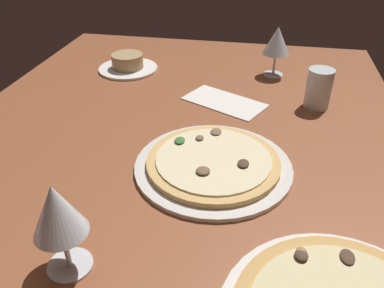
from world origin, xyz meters
TOP-DOWN VIEW (x-y plane):
  - dining_table at (0.00, 0.00)cm, footprint 150.00×110.00cm
  - pizza_main at (-7.47, -10.32)cm, footprint 32.45×32.45cm
  - ramekin_on_saucer at (40.84, 24.35)cm, footprint 18.85×18.85cm
  - wine_glass_far at (45.17, -21.82)cm, footprint 8.08×8.08cm
  - wine_glass_near at (-36.62, 7.52)cm, footprint 7.89×7.89cm
  - water_glass at (25.39, -33.29)cm, footprint 6.68×6.68cm
  - paper_menu at (23.21, -9.03)cm, footprint 19.78×24.51cm

SIDE VIEW (x-z plane):
  - dining_table at x=0.00cm, z-range 0.00..4.00cm
  - paper_menu at x=23.21cm, z-range 4.00..4.30cm
  - pizza_main at x=-7.47cm, z-range 3.48..6.86cm
  - ramekin_on_saucer at x=40.84cm, z-range 3.38..8.57cm
  - water_glass at x=25.39cm, z-range 3.45..13.92cm
  - wine_glass_far at x=45.17cm, z-range 7.00..22.26cm
  - wine_glass_near at x=-36.62cm, z-range 7.08..22.71cm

